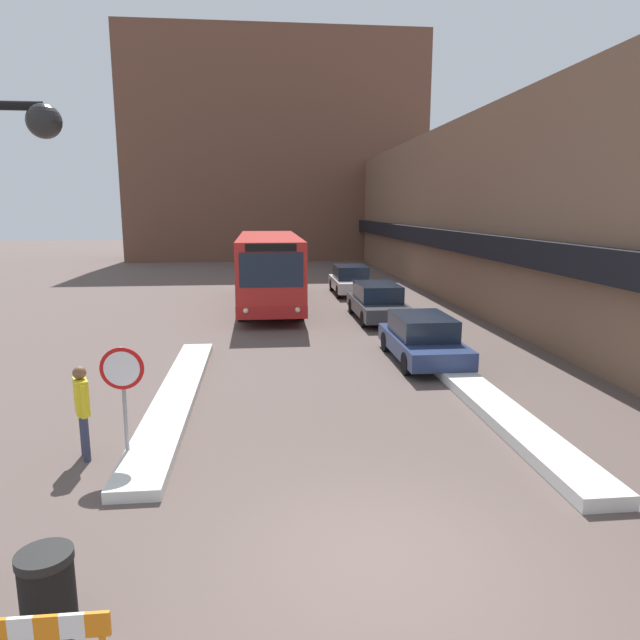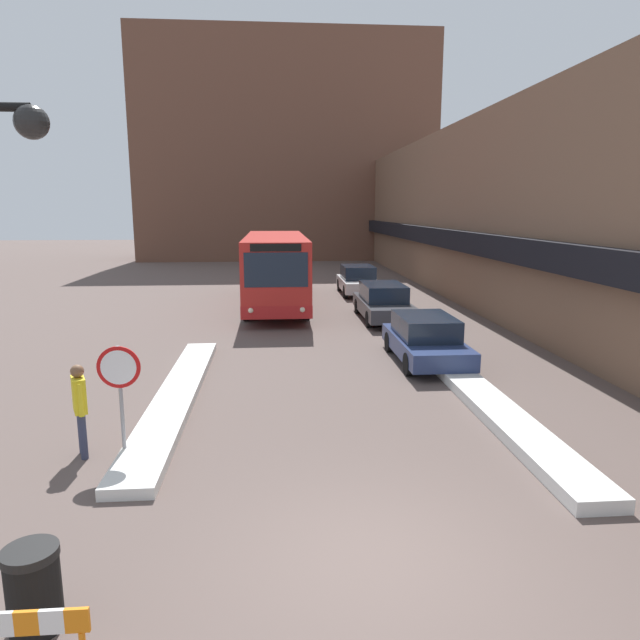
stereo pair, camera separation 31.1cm
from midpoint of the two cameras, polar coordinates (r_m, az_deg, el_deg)
ground_plane at (r=8.08m, az=5.38°, el=-22.68°), size 160.00×160.00×0.00m
building_row_right at (r=32.62m, az=14.69°, el=10.32°), size 5.50×60.00×8.54m
building_backdrop_far at (r=53.77m, az=-4.61°, el=16.49°), size 26.00×8.00×19.21m
snow_bank_left at (r=14.14m, az=-14.75°, el=-7.35°), size 0.90×9.79×0.20m
snow_bank_right at (r=14.22m, az=15.03°, el=-7.16°), size 0.90×10.50×0.25m
city_bus at (r=26.57m, az=-5.45°, el=5.16°), size 2.70×11.31×3.28m
parked_car_front at (r=17.18m, az=9.71°, el=-1.82°), size 1.83×4.28×1.38m
parked_car_middle at (r=23.52m, az=5.40°, el=1.85°), size 1.88×4.82×1.47m
parked_car_back at (r=30.50m, az=2.78°, el=4.03°), size 1.88×4.35×1.51m
stop_sign at (r=10.71m, az=-19.92°, el=-5.65°), size 0.76×0.08×2.11m
pedestrian at (r=11.24m, az=-23.44°, el=-7.68°), size 0.38×0.53×1.74m
trash_bin at (r=7.35m, az=-26.76°, el=-23.20°), size 0.59×0.59×0.95m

